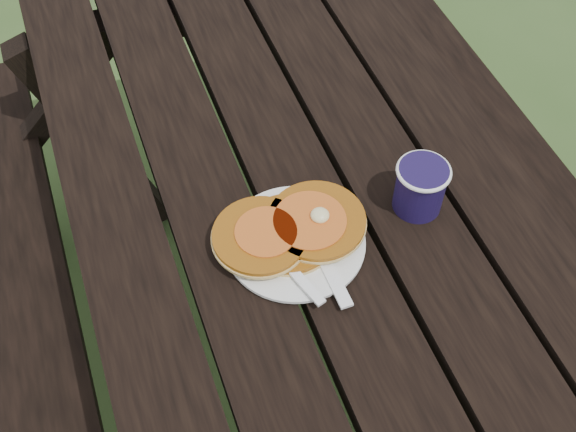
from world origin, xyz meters
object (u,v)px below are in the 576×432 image
object	(u,v)px
pancake_stack	(291,229)
coffee_cup	(421,185)
plate	(295,243)
picnic_table	(301,312)

from	to	relation	value
pancake_stack	coffee_cup	world-z (taller)	coffee_cup
pancake_stack	coffee_cup	size ratio (longest dim) A/B	2.74
plate	coffee_cup	size ratio (longest dim) A/B	2.41
picnic_table	plate	xyz separation A→B (m)	(-0.05, -0.09, 0.39)
picnic_table	coffee_cup	bearing A→B (deg)	-25.85
picnic_table	pancake_stack	bearing A→B (deg)	-124.84
pancake_stack	picnic_table	bearing A→B (deg)	55.16
picnic_table	plate	world-z (taller)	plate
picnic_table	coffee_cup	xyz separation A→B (m)	(0.17, -0.08, 0.43)
picnic_table	plate	size ratio (longest dim) A/B	8.37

